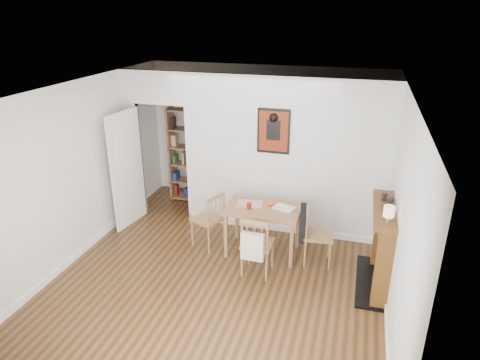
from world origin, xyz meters
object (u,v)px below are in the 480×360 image
(bookshelf, at_px, (189,156))
(ceramic_jar_a, at_px, (390,201))
(orange_fruit, at_px, (271,203))
(notebook, at_px, (284,208))
(dining_table, at_px, (263,213))
(red_glass, at_px, (249,206))
(ceramic_jar_b, at_px, (385,197))
(chair_right, at_px, (317,234))
(chair_left, at_px, (208,219))
(fireplace, at_px, (383,245))
(chair_front, at_px, (257,244))
(mantel_lamp, at_px, (389,212))

(bookshelf, bearing_deg, ceramic_jar_a, -27.07)
(orange_fruit, bearing_deg, notebook, -7.39)
(dining_table, bearing_deg, red_glass, -157.81)
(orange_fruit, distance_m, ceramic_jar_b, 1.66)
(chair_right, relative_size, bookshelf, 0.50)
(bookshelf, height_order, orange_fruit, bookshelf)
(chair_left, xyz_separation_m, bookshelf, (-0.94, 1.58, 0.44))
(orange_fruit, bearing_deg, dining_table, -133.93)
(dining_table, relative_size, chair_left, 1.20)
(chair_right, xyz_separation_m, notebook, (-0.53, 0.14, 0.29))
(bookshelf, xyz_separation_m, fireplace, (3.55, -1.90, -0.29))
(chair_left, xyz_separation_m, chair_front, (0.93, -0.53, 0.00))
(dining_table, height_order, orange_fruit, orange_fruit)
(chair_left, height_order, chair_front, chair_left)
(chair_right, xyz_separation_m, mantel_lamp, (0.88, -0.70, 0.81))
(mantel_lamp, xyz_separation_m, ceramic_jar_b, (-0.02, 0.65, -0.08))
(chair_right, xyz_separation_m, ceramic_jar_a, (0.91, -0.21, 0.74))
(mantel_lamp, height_order, ceramic_jar_b, mantel_lamp)
(chair_right, height_order, orange_fruit, chair_right)
(chair_left, relative_size, orange_fruit, 10.85)
(chair_left, distance_m, red_glass, 0.76)
(dining_table, height_order, ceramic_jar_b, ceramic_jar_b)
(red_glass, height_order, ceramic_jar_b, ceramic_jar_b)
(dining_table, distance_m, red_glass, 0.26)
(chair_front, height_order, ceramic_jar_b, ceramic_jar_b)
(red_glass, xyz_separation_m, notebook, (0.50, 0.15, -0.04))
(notebook, bearing_deg, chair_left, -174.50)
(dining_table, bearing_deg, fireplace, -11.84)
(red_glass, relative_size, ceramic_jar_b, 0.91)
(mantel_lamp, bearing_deg, chair_front, 173.11)
(dining_table, height_order, mantel_lamp, mantel_lamp)
(chair_front, xyz_separation_m, ceramic_jar_b, (1.63, 0.45, 0.74))
(red_glass, height_order, ceramic_jar_a, ceramic_jar_a)
(dining_table, distance_m, fireplace, 1.77)
(bookshelf, relative_size, notebook, 5.90)
(chair_right, relative_size, ceramic_jar_b, 9.02)
(fireplace, xyz_separation_m, notebook, (-1.43, 0.43, 0.15))
(notebook, height_order, ceramic_jar_b, ceramic_jar_b)
(chair_front, height_order, mantel_lamp, mantel_lamp)
(notebook, height_order, mantel_lamp, mantel_lamp)
(fireplace, height_order, ceramic_jar_b, ceramic_jar_b)
(fireplace, distance_m, mantel_lamp, 0.79)
(notebook, bearing_deg, fireplace, -16.85)
(bookshelf, bearing_deg, red_glass, -44.99)
(bookshelf, distance_m, orange_fruit, 2.39)
(ceramic_jar_a, bearing_deg, dining_table, 170.78)
(dining_table, relative_size, fireplace, 0.89)
(red_glass, bearing_deg, notebook, 16.89)
(ceramic_jar_a, relative_size, ceramic_jar_b, 1.15)
(chair_left, relative_size, chair_right, 1.01)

